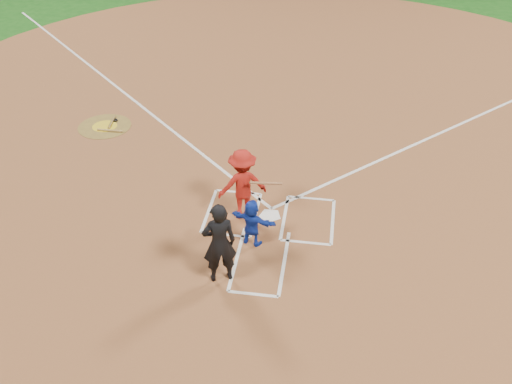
# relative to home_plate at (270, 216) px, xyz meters

# --- Properties ---
(ground) EXTENTS (120.00, 120.00, 0.00)m
(ground) POSITION_rel_home_plate_xyz_m (0.00, 0.00, -0.02)
(ground) COLOR #154C13
(ground) RESTS_ON ground
(home_plate_dirt) EXTENTS (28.00, 28.00, 0.01)m
(home_plate_dirt) POSITION_rel_home_plate_xyz_m (0.00, 6.00, -0.01)
(home_plate_dirt) COLOR brown
(home_plate_dirt) RESTS_ON ground
(home_plate) EXTENTS (0.60, 0.60, 0.02)m
(home_plate) POSITION_rel_home_plate_xyz_m (0.00, 0.00, 0.00)
(home_plate) COLOR white
(home_plate) RESTS_ON home_plate_dirt
(on_deck_circle) EXTENTS (1.70, 1.70, 0.01)m
(on_deck_circle) POSITION_rel_home_plate_xyz_m (-5.90, 3.91, -0.00)
(on_deck_circle) COLOR brown
(on_deck_circle) RESTS_ON home_plate_dirt
(on_deck_logo) EXTENTS (0.80, 0.80, 0.00)m
(on_deck_logo) POSITION_rel_home_plate_xyz_m (-5.90, 3.91, 0.00)
(on_deck_logo) COLOR gold
(on_deck_logo) RESTS_ON on_deck_circle
(on_deck_bat_a) EXTENTS (0.16, 0.84, 0.06)m
(on_deck_bat_a) POSITION_rel_home_plate_xyz_m (-5.75, 4.16, 0.03)
(on_deck_bat_a) COLOR olive
(on_deck_bat_a) RESTS_ON on_deck_circle
(on_deck_bat_c) EXTENTS (0.84, 0.07, 0.06)m
(on_deck_bat_c) POSITION_rel_home_plate_xyz_m (-5.60, 3.61, 0.03)
(on_deck_bat_c) COLOR olive
(on_deck_bat_c) RESTS_ON on_deck_circle
(bat_weight_donut) EXTENTS (0.19, 0.19, 0.05)m
(bat_weight_donut) POSITION_rel_home_plate_xyz_m (-5.70, 4.31, 0.03)
(bat_weight_donut) COLOR black
(bat_weight_donut) RESTS_ON on_deck_circle
(catcher) EXTENTS (1.18, 0.67, 1.22)m
(catcher) POSITION_rel_home_plate_xyz_m (-0.29, -1.11, 0.60)
(catcher) COLOR #1636B8
(catcher) RESTS_ON home_plate_dirt
(umpire) EXTENTS (0.86, 0.72, 2.01)m
(umpire) POSITION_rel_home_plate_xyz_m (-0.79, -2.41, 1.00)
(umpire) COLOR black
(umpire) RESTS_ON home_plate_dirt
(chalk_markings) EXTENTS (28.35, 17.32, 0.01)m
(chalk_markings) POSITION_rel_home_plate_xyz_m (0.00, 5.29, -0.01)
(chalk_markings) COLOR white
(chalk_markings) RESTS_ON home_plate_dirt
(batter_at_plate) EXTENTS (1.68, 1.11, 1.89)m
(batter_at_plate) POSITION_rel_home_plate_xyz_m (-0.69, -0.06, 0.94)
(batter_at_plate) COLOR #B41C14
(batter_at_plate) RESTS_ON home_plate_dirt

